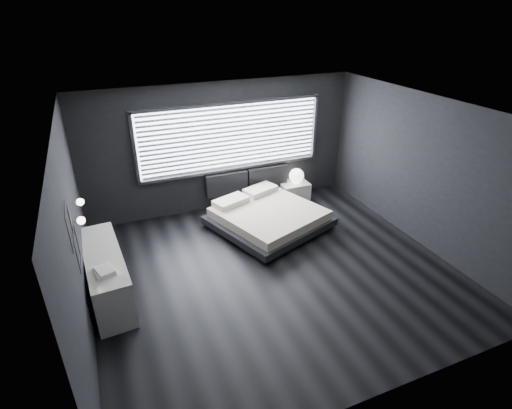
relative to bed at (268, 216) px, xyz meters
name	(u,v)px	position (x,y,z in m)	size (l,w,h in m)	color
room	(276,199)	(-0.52, -1.45, 1.15)	(6.04, 6.00, 2.80)	black
window	(232,138)	(-0.32, 1.25, 1.36)	(4.14, 0.09, 1.52)	white
headboard	(247,180)	(0.01, 1.19, 0.32)	(1.96, 0.16, 0.52)	black
sconce_near	(81,221)	(-3.40, -1.40, 1.35)	(0.18, 0.11, 0.11)	silver
sconce_far	(80,202)	(-3.40, -0.80, 1.35)	(0.18, 0.11, 0.11)	silver
wall_art_upper	(69,227)	(-3.49, -2.00, 1.60)	(0.01, 0.48, 0.48)	#47474C
wall_art_lower	(77,249)	(-3.49, -1.75, 1.13)	(0.01, 0.48, 0.48)	#47474C
bed	(268,216)	(0.00, 0.00, 0.00)	(2.60, 2.55, 0.53)	black
nightstand	(293,190)	(1.14, 1.05, -0.05)	(0.66, 0.55, 0.39)	silver
orb_lamp	(296,176)	(1.19, 1.02, 0.31)	(0.35, 0.35, 0.35)	white
dresser	(107,274)	(-3.24, -1.00, 0.14)	(0.68, 1.98, 0.78)	silver
book_stack	(104,270)	(-3.24, -1.52, 0.56)	(0.32, 0.39, 0.07)	white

